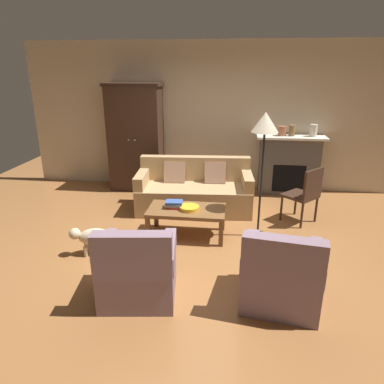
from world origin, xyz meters
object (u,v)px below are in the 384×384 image
(side_chair_wooden, at_px, (306,192))
(mantel_vase_cream, at_px, (313,130))
(armchair_near_left, at_px, (138,271))
(floor_lamp, at_px, (265,130))
(armoire, at_px, (136,138))
(book_stack, at_px, (174,204))
(fireplace, at_px, (289,164))
(mantel_vase_bronze, at_px, (292,130))
(armchair_near_right, at_px, (281,277))
(couch, at_px, (194,191))
(fruit_bowl, at_px, (189,208))
(dog, at_px, (92,237))
(mantel_vase_terracotta, at_px, (282,131))
(coffee_table, at_px, (187,212))

(side_chair_wooden, bearing_deg, mantel_vase_cream, 77.88)
(armchair_near_left, bearing_deg, floor_lamp, 50.82)
(armoire, bearing_deg, armchair_near_left, -74.31)
(floor_lamp, bearing_deg, book_stack, -174.88)
(fireplace, relative_size, side_chair_wooden, 1.40)
(mantel_vase_bronze, relative_size, armchair_near_right, 0.23)
(couch, relative_size, mantel_vase_cream, 9.04)
(fruit_bowl, height_order, book_stack, book_stack)
(fireplace, relative_size, mantel_vase_cream, 5.77)
(book_stack, xyz_separation_m, mantel_vase_bronze, (1.85, 2.04, 0.75))
(fruit_bowl, bearing_deg, book_stack, 169.28)
(dog, bearing_deg, floor_lamp, 20.51)
(couch, height_order, mantel_vase_bronze, mantel_vase_bronze)
(mantel_vase_terracotta, bearing_deg, coffee_table, -125.96)
(couch, relative_size, side_chair_wooden, 2.19)
(couch, height_order, mantel_vase_cream, mantel_vase_cream)
(couch, height_order, book_stack, couch)
(fruit_bowl, height_order, mantel_vase_bronze, mantel_vase_bronze)
(fireplace, xyz_separation_m, armoire, (-2.95, -0.08, 0.46))
(armchair_near_left, height_order, floor_lamp, floor_lamp)
(armoire, xyz_separation_m, dog, (0.13, -2.68, -0.78))
(coffee_table, xyz_separation_m, armchair_near_left, (-0.30, -1.50, -0.05))
(mantel_vase_cream, distance_m, dog, 4.33)
(book_stack, relative_size, mantel_vase_terracotta, 1.50)
(fruit_bowl, relative_size, floor_lamp, 0.16)
(coffee_table, distance_m, dog, 1.34)
(coffee_table, relative_size, dog, 1.99)
(mantel_vase_bronze, xyz_separation_m, mantel_vase_cream, (0.38, 0.00, 0.01))
(floor_lamp, bearing_deg, fruit_bowl, -171.29)
(mantel_vase_terracotta, height_order, floor_lamp, floor_lamp)
(mantel_vase_bronze, xyz_separation_m, dog, (-2.82, -2.74, -0.98))
(fireplace, bearing_deg, dog, -135.57)
(coffee_table, xyz_separation_m, floor_lamp, (1.03, 0.12, 1.18))
(mantel_vase_bronze, xyz_separation_m, side_chair_wooden, (0.08, -1.38, -0.71))
(coffee_table, height_order, mantel_vase_cream, mantel_vase_cream)
(fruit_bowl, relative_size, mantel_vase_bronze, 1.39)
(armchair_near_right, xyz_separation_m, dog, (-2.32, 0.73, -0.07))
(armoire, relative_size, couch, 1.04)
(fruit_bowl, bearing_deg, fireplace, 52.25)
(fireplace, relative_size, mantel_vase_terracotta, 7.17)
(armoire, height_order, floor_lamp, armoire)
(coffee_table, distance_m, book_stack, 0.21)
(fireplace, distance_m, floor_lamp, 2.27)
(armoire, distance_m, book_stack, 2.33)
(couch, distance_m, floor_lamp, 1.84)
(mantel_vase_terracotta, xyz_separation_m, armchair_near_right, (-0.31, -3.47, -0.89))
(book_stack, bearing_deg, armchair_near_left, -94.45)
(coffee_table, distance_m, mantel_vase_bronze, 2.78)
(fireplace, relative_size, fruit_bowl, 4.50)
(couch, relative_size, armchair_near_left, 2.24)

